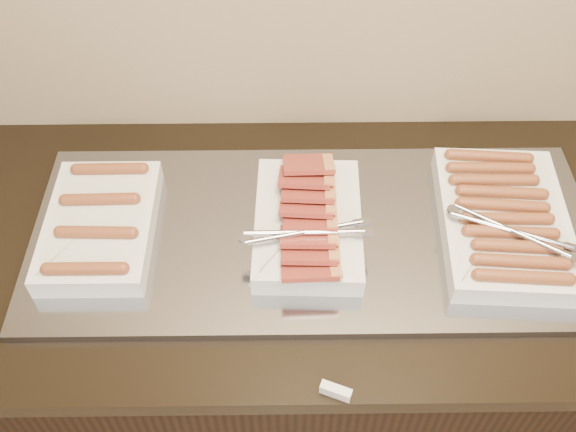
# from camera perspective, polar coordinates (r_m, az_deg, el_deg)

# --- Properties ---
(counter) EXTENTS (2.06, 0.76, 0.90)m
(counter) POSITION_cam_1_polar(r_m,az_deg,el_deg) (1.75, 0.95, -11.04)
(counter) COLOR black
(counter) RESTS_ON ground
(warming_tray) EXTENTS (1.20, 0.50, 0.02)m
(warming_tray) POSITION_cam_1_polar(r_m,az_deg,el_deg) (1.37, 2.34, -1.60)
(warming_tray) COLOR gray
(warming_tray) RESTS_ON counter
(dish_left) EXTENTS (0.22, 0.33, 0.07)m
(dish_left) POSITION_cam_1_polar(r_m,az_deg,el_deg) (1.40, -16.34, -0.72)
(dish_left) COLOR silver
(dish_left) RESTS_ON warming_tray
(dish_center) EXTENTS (0.27, 0.35, 0.09)m
(dish_center) POSITION_cam_1_polar(r_m,az_deg,el_deg) (1.34, 1.75, -0.57)
(dish_center) COLOR silver
(dish_center) RESTS_ON warming_tray
(dish_right) EXTENTS (0.28, 0.40, 0.08)m
(dish_right) POSITION_cam_1_polar(r_m,az_deg,el_deg) (1.41, 18.65, -0.38)
(dish_right) COLOR silver
(dish_right) RESTS_ON warming_tray
(label_holder) EXTENTS (0.06, 0.04, 0.02)m
(label_holder) POSITION_cam_1_polar(r_m,az_deg,el_deg) (1.18, 4.27, -15.26)
(label_holder) COLOR silver
(label_holder) RESTS_ON counter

